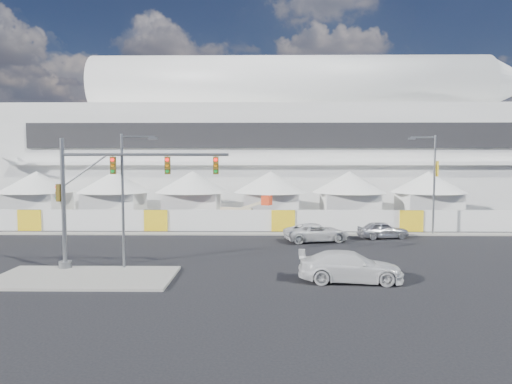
{
  "coord_description": "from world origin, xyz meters",
  "views": [
    {
      "loc": [
        4.01,
        -28.16,
        6.68
      ],
      "look_at": [
        3.51,
        10.0,
        4.01
      ],
      "focal_mm": 32.0,
      "sensor_mm": 36.0,
      "label": 1
    }
  ],
  "objects_px": {
    "sedan_silver": "(383,230)",
    "boom_lift": "(233,218)",
    "traffic_mast": "(98,197)",
    "pickup_curb": "(316,232)",
    "lot_car_c": "(156,217)",
    "streetlight_curb": "(432,177)",
    "pickup_near": "(350,267)",
    "streetlight_median": "(126,191)"
  },
  "relations": [
    {
      "from": "pickup_near",
      "to": "lot_car_c",
      "type": "xyz_separation_m",
      "value": [
        -16.07,
        22.97,
        -0.15
      ]
    },
    {
      "from": "pickup_curb",
      "to": "lot_car_c",
      "type": "bearing_deg",
      "value": 42.95
    },
    {
      "from": "streetlight_median",
      "to": "sedan_silver",
      "type": "bearing_deg",
      "value": 31.6
    },
    {
      "from": "traffic_mast",
      "to": "lot_car_c",
      "type": "bearing_deg",
      "value": 93.7
    },
    {
      "from": "lot_car_c",
      "to": "traffic_mast",
      "type": "relative_size",
      "value": 0.45
    },
    {
      "from": "traffic_mast",
      "to": "boom_lift",
      "type": "xyz_separation_m",
      "value": [
        6.93,
        18.11,
        -3.61
      ]
    },
    {
      "from": "pickup_curb",
      "to": "boom_lift",
      "type": "distance_m",
      "value": 10.95
    },
    {
      "from": "streetlight_curb",
      "to": "boom_lift",
      "type": "height_order",
      "value": "streetlight_curb"
    },
    {
      "from": "boom_lift",
      "to": "sedan_silver",
      "type": "bearing_deg",
      "value": -1.42
    },
    {
      "from": "pickup_curb",
      "to": "pickup_near",
      "type": "bearing_deg",
      "value": 168.65
    },
    {
      "from": "pickup_curb",
      "to": "pickup_near",
      "type": "xyz_separation_m",
      "value": [
        0.38,
        -12.41,
        0.09
      ]
    },
    {
      "from": "sedan_silver",
      "to": "streetlight_curb",
      "type": "relative_size",
      "value": 0.48
    },
    {
      "from": "sedan_silver",
      "to": "pickup_curb",
      "type": "xyz_separation_m",
      "value": [
        -5.85,
        -1.55,
        0.01
      ]
    },
    {
      "from": "lot_car_c",
      "to": "sedan_silver",
      "type": "bearing_deg",
      "value": -83.54
    },
    {
      "from": "sedan_silver",
      "to": "lot_car_c",
      "type": "distance_m",
      "value": 23.35
    },
    {
      "from": "sedan_silver",
      "to": "pickup_curb",
      "type": "bearing_deg",
      "value": 96.32
    },
    {
      "from": "pickup_near",
      "to": "lot_car_c",
      "type": "bearing_deg",
      "value": 38.95
    },
    {
      "from": "sedan_silver",
      "to": "pickup_curb",
      "type": "relative_size",
      "value": 0.8
    },
    {
      "from": "pickup_near",
      "to": "traffic_mast",
      "type": "xyz_separation_m",
      "value": [
        -14.73,
        2.34,
        3.67
      ]
    },
    {
      "from": "traffic_mast",
      "to": "streetlight_median",
      "type": "bearing_deg",
      "value": 6.92
    },
    {
      "from": "sedan_silver",
      "to": "lot_car_c",
      "type": "relative_size",
      "value": 0.92
    },
    {
      "from": "sedan_silver",
      "to": "traffic_mast",
      "type": "bearing_deg",
      "value": 111.37
    },
    {
      "from": "pickup_curb",
      "to": "boom_lift",
      "type": "relative_size",
      "value": 0.78
    },
    {
      "from": "sedan_silver",
      "to": "traffic_mast",
      "type": "relative_size",
      "value": 0.41
    },
    {
      "from": "boom_lift",
      "to": "pickup_curb",
      "type": "bearing_deg",
      "value": -22.67
    },
    {
      "from": "lot_car_c",
      "to": "boom_lift",
      "type": "distance_m",
      "value": 8.64
    },
    {
      "from": "traffic_mast",
      "to": "streetlight_curb",
      "type": "distance_m",
      "value": 28.4
    },
    {
      "from": "sedan_silver",
      "to": "streetlight_median",
      "type": "xyz_separation_m",
      "value": [
        -18.56,
        -11.42,
        4.08
      ]
    },
    {
      "from": "sedan_silver",
      "to": "traffic_mast",
      "type": "xyz_separation_m",
      "value": [
        -20.21,
        -11.62,
        3.77
      ]
    },
    {
      "from": "pickup_curb",
      "to": "traffic_mast",
      "type": "relative_size",
      "value": 0.51
    },
    {
      "from": "boom_lift",
      "to": "streetlight_curb",
      "type": "bearing_deg",
      "value": 10.3
    },
    {
      "from": "lot_car_c",
      "to": "traffic_mast",
      "type": "bearing_deg",
      "value": -147.15
    },
    {
      "from": "pickup_near",
      "to": "streetlight_curb",
      "type": "height_order",
      "value": "streetlight_curb"
    },
    {
      "from": "sedan_silver",
      "to": "boom_lift",
      "type": "distance_m",
      "value": 14.78
    },
    {
      "from": "sedan_silver",
      "to": "boom_lift",
      "type": "xyz_separation_m",
      "value": [
        -13.27,
        6.49,
        0.16
      ]
    },
    {
      "from": "lot_car_c",
      "to": "boom_lift",
      "type": "relative_size",
      "value": 0.69
    },
    {
      "from": "pickup_curb",
      "to": "streetlight_median",
      "type": "bearing_deg",
      "value": 114.73
    },
    {
      "from": "sedan_silver",
      "to": "pickup_curb",
      "type": "height_order",
      "value": "pickup_curb"
    },
    {
      "from": "lot_car_c",
      "to": "traffic_mast",
      "type": "height_order",
      "value": "traffic_mast"
    },
    {
      "from": "lot_car_c",
      "to": "boom_lift",
      "type": "height_order",
      "value": "boom_lift"
    },
    {
      "from": "pickup_curb",
      "to": "streetlight_curb",
      "type": "xyz_separation_m",
      "value": [
        10.62,
        3.43,
        4.42
      ]
    },
    {
      "from": "pickup_near",
      "to": "pickup_curb",
      "type": "bearing_deg",
      "value": 5.73
    }
  ]
}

